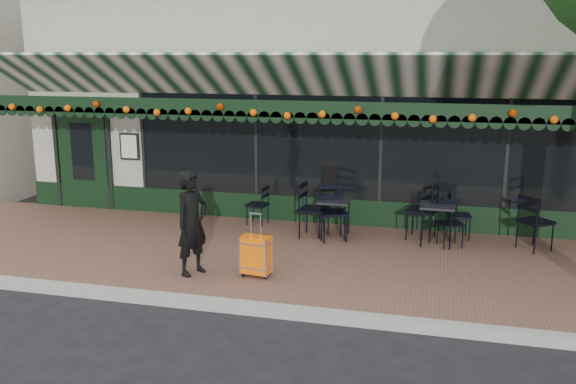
% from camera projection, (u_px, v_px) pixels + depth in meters
% --- Properties ---
extents(ground, '(80.00, 80.00, 0.00)m').
position_uv_depth(ground, '(242.00, 310.00, 8.14)').
color(ground, black).
rests_on(ground, ground).
extents(sidewalk, '(18.00, 4.00, 0.15)m').
position_uv_depth(sidewalk, '(280.00, 257.00, 10.01)').
color(sidewalk, brown).
rests_on(sidewalk, ground).
extents(curb, '(18.00, 0.16, 0.15)m').
position_uv_depth(curb, '(240.00, 307.00, 8.04)').
color(curb, '#9E9E99').
rests_on(curb, ground).
extents(restaurant_building, '(12.00, 9.60, 4.50)m').
position_uv_depth(restaurant_building, '(340.00, 98.00, 15.05)').
color(restaurant_building, '#9F9D89').
rests_on(restaurant_building, ground).
extents(woman, '(0.57, 0.67, 1.55)m').
position_uv_depth(woman, '(192.00, 223.00, 8.90)').
color(woman, black).
rests_on(woman, sidewalk).
extents(suitcase, '(0.44, 0.28, 0.95)m').
position_uv_depth(suitcase, '(256.00, 255.00, 8.88)').
color(suitcase, '#FF6608').
rests_on(suitcase, sidewalk).
extents(cafe_table_a, '(0.57, 0.57, 0.70)m').
position_uv_depth(cafe_table_a, '(437.00, 209.00, 10.32)').
color(cafe_table_a, black).
rests_on(cafe_table_a, sidewalk).
extents(cafe_table_b, '(0.54, 0.54, 0.67)m').
position_uv_depth(cafe_table_b, '(334.00, 204.00, 10.79)').
color(cafe_table_b, black).
rests_on(cafe_table_b, sidewalk).
extents(chair_a_left, '(0.59, 0.59, 1.01)m').
position_uv_depth(chair_a_left, '(422.00, 211.00, 10.67)').
color(chair_a_left, black).
rests_on(chair_a_left, sidewalk).
extents(chair_a_right, '(0.46, 0.46, 0.81)m').
position_uv_depth(chair_a_right, '(459.00, 216.00, 10.74)').
color(chair_a_right, black).
rests_on(chair_a_right, sidewalk).
extents(chair_a_front, '(0.51, 0.51, 0.78)m').
position_uv_depth(chair_a_front, '(450.00, 224.00, 10.27)').
color(chair_a_front, black).
rests_on(chair_a_front, sidewalk).
extents(chair_a_extra, '(0.67, 0.67, 0.95)m').
position_uv_depth(chair_a_extra, '(536.00, 222.00, 10.08)').
color(chair_a_extra, black).
rests_on(chair_a_extra, sidewalk).
extents(chair_b_left, '(0.42, 0.42, 0.76)m').
position_uv_depth(chair_b_left, '(257.00, 205.00, 11.62)').
color(chair_b_left, black).
rests_on(chair_b_left, sidewalk).
extents(chair_b_right, '(0.54, 0.54, 0.99)m').
position_uv_depth(chair_b_right, '(314.00, 210.00, 10.77)').
color(chair_b_right, black).
rests_on(chair_b_right, sidewalk).
extents(chair_b_front, '(0.64, 0.64, 0.97)m').
position_uv_depth(chair_b_front, '(333.00, 213.00, 10.59)').
color(chair_b_front, black).
rests_on(chair_b_front, sidewalk).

